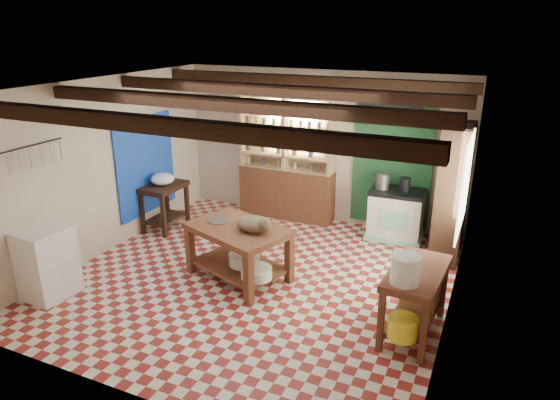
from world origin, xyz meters
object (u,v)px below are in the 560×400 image
at_px(right_counter, 414,302).
at_px(cat, 254,224).
at_px(work_table, 239,252).
at_px(prep_table, 165,207).
at_px(white_cabinet, 47,263).
at_px(stove, 396,215).

xyz_separation_m(right_counter, cat, (-2.16, 0.30, 0.46)).
height_order(work_table, cat, cat).
xyz_separation_m(prep_table, cat, (2.22, -1.05, 0.46)).
bearing_deg(work_table, white_cabinet, -125.51).
bearing_deg(right_counter, white_cabinet, -162.42).
relative_size(work_table, cat, 2.92).
distance_m(work_table, stove, 2.76).
bearing_deg(white_cabinet, stove, 47.61).
distance_m(work_table, white_cabinet, 2.44).
bearing_deg(white_cabinet, cat, 34.43).
height_order(right_counter, cat, cat).
bearing_deg(right_counter, cat, 176.01).
xyz_separation_m(stove, prep_table, (-3.64, -1.19, -0.02)).
relative_size(stove, white_cabinet, 0.92).
bearing_deg(stove, white_cabinet, -137.49).
relative_size(prep_table, white_cabinet, 0.86).
bearing_deg(work_table, prep_table, 172.12).
bearing_deg(prep_table, cat, -25.57).
xyz_separation_m(prep_table, white_cabinet, (-0.02, -2.42, 0.06)).
bearing_deg(white_cabinet, work_table, 38.23).
relative_size(stove, cat, 1.85).
relative_size(white_cabinet, right_counter, 0.83).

